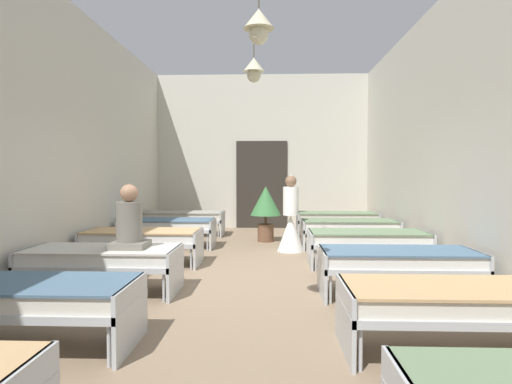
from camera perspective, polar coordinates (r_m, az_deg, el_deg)
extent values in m
cube|color=#8C755B|center=(6.41, -0.58, -11.63)|extent=(6.38, 12.26, 0.10)
cube|color=beige|center=(12.16, 0.76, 5.31)|extent=(6.18, 0.20, 4.23)
cube|color=beige|center=(7.05, -25.87, 7.12)|extent=(0.20, 11.66, 4.23)
cube|color=beige|center=(6.79, 25.73, 7.31)|extent=(0.20, 11.66, 4.23)
cube|color=#2D2823|center=(12.03, 0.74, 0.98)|extent=(1.40, 0.06, 2.40)
cone|color=beige|center=(6.58, 0.36, 21.74)|extent=(0.44, 0.44, 0.28)
sphere|color=beige|center=(6.51, 0.36, 19.91)|extent=(0.28, 0.28, 0.28)
cylinder|color=brown|center=(9.29, -0.28, 18.31)|extent=(0.02, 0.02, 0.36)
cone|color=beige|center=(9.21, -0.28, 16.34)|extent=(0.44, 0.44, 0.28)
sphere|color=beige|center=(9.16, -0.28, 15.00)|extent=(0.28, 0.28, 0.28)
cylinder|color=#B7BCC1|center=(3.77, -18.70, -18.52)|extent=(0.03, 0.03, 0.34)
cylinder|color=#B7BCC1|center=(4.41, -15.25, -15.33)|extent=(0.03, 0.03, 0.34)
cube|color=#B7BCC1|center=(4.37, -27.98, -12.87)|extent=(1.90, 0.84, 0.07)
cube|color=#B7BCC1|center=(4.03, -16.01, -15.31)|extent=(0.04, 0.84, 0.57)
cube|color=silver|center=(4.35, -28.01, -11.53)|extent=(1.82, 0.78, 0.14)
cube|color=slate|center=(4.33, -28.03, -10.48)|extent=(1.86, 0.82, 0.02)
cylinder|color=#B7BCC1|center=(3.61, 13.53, -19.41)|extent=(0.03, 0.03, 0.34)
cylinder|color=#B7BCC1|center=(4.27, 11.55, -15.86)|extent=(0.03, 0.03, 0.34)
cube|color=#B7BCC1|center=(4.12, 24.84, -13.78)|extent=(1.90, 0.84, 0.07)
cube|color=#B7BCC1|center=(3.89, 11.56, -15.91)|extent=(0.04, 0.84, 0.57)
cube|color=silver|center=(4.09, 24.87, -12.37)|extent=(1.82, 0.78, 0.14)
cube|color=tan|center=(4.07, 24.89, -11.25)|extent=(1.86, 0.82, 0.02)
cylinder|color=#B7BCC1|center=(5.98, -28.67, -10.79)|extent=(0.03, 0.03, 0.34)
cylinder|color=#B7BCC1|center=(6.59, -25.42, -9.50)|extent=(0.03, 0.03, 0.34)
cylinder|color=#B7BCC1|center=(5.32, -11.99, -12.17)|extent=(0.03, 0.03, 0.34)
cylinder|color=#B7BCC1|center=(6.00, -10.28, -10.48)|extent=(0.03, 0.03, 0.34)
cube|color=#B7BCC1|center=(5.88, -19.48, -8.82)|extent=(1.90, 0.84, 0.07)
cube|color=#B7BCC1|center=(6.29, -27.47, -9.03)|extent=(0.04, 0.84, 0.57)
cube|color=#B7BCC1|center=(5.62, -10.48, -10.15)|extent=(0.04, 0.84, 0.57)
cube|color=white|center=(5.86, -19.50, -7.81)|extent=(1.82, 0.78, 0.14)
cube|color=beige|center=(5.84, -19.51, -7.02)|extent=(1.86, 0.82, 0.02)
cylinder|color=#B7BCC1|center=(5.21, 9.74, -12.47)|extent=(0.03, 0.03, 0.34)
cylinder|color=#B7BCC1|center=(5.91, 8.80, -10.68)|extent=(0.03, 0.03, 0.34)
cylinder|color=#B7BCC1|center=(5.70, 27.70, -11.41)|extent=(0.03, 0.03, 0.34)
cylinder|color=#B7BCC1|center=(6.34, 24.86, -9.96)|extent=(0.03, 0.03, 0.34)
cube|color=#B7BCC1|center=(5.68, 18.10, -9.18)|extent=(1.90, 0.84, 0.07)
cube|color=#B7BCC1|center=(5.52, 8.62, -10.36)|extent=(0.04, 0.84, 0.57)
cube|color=#B7BCC1|center=(6.02, 26.75, -9.52)|extent=(0.04, 0.84, 0.57)
cube|color=white|center=(5.66, 18.12, -8.14)|extent=(1.82, 0.78, 0.14)
cube|color=slate|center=(5.65, 18.13, -7.32)|extent=(1.86, 0.82, 0.02)
cylinder|color=#B7BCC1|center=(7.47, -21.87, -8.05)|extent=(0.03, 0.03, 0.34)
cylinder|color=#B7BCC1|center=(8.12, -19.78, -7.18)|extent=(0.03, 0.03, 0.34)
cylinder|color=#B7BCC1|center=(6.95, -8.50, -8.68)|extent=(0.03, 0.03, 0.34)
cylinder|color=#B7BCC1|center=(7.65, -7.49, -7.65)|extent=(0.03, 0.03, 0.34)
cube|color=#B7BCC1|center=(7.47, -14.61, -6.36)|extent=(1.90, 0.84, 0.07)
cube|color=#B7BCC1|center=(7.80, -21.20, -6.73)|extent=(0.04, 0.84, 0.57)
cube|color=#B7BCC1|center=(7.27, -7.51, -7.25)|extent=(0.04, 0.84, 0.57)
cube|color=white|center=(7.45, -14.62, -5.56)|extent=(1.82, 0.78, 0.14)
cube|color=tan|center=(7.44, -14.62, -4.94)|extent=(1.86, 0.82, 0.02)
cylinder|color=#B7BCC1|center=(6.87, 7.84, -8.81)|extent=(0.03, 0.03, 0.34)
cylinder|color=#B7BCC1|center=(7.57, 7.30, -7.75)|extent=(0.03, 0.03, 0.34)
cylinder|color=#B7BCC1|center=(7.25, 21.81, -8.37)|extent=(0.03, 0.03, 0.34)
cylinder|color=#B7BCC1|center=(7.92, 20.05, -7.43)|extent=(0.03, 0.03, 0.34)
cube|color=#B7BCC1|center=(7.32, 14.40, -6.54)|extent=(1.90, 0.84, 0.07)
cube|color=#B7BCC1|center=(7.19, 7.08, -7.35)|extent=(0.04, 0.84, 0.57)
cube|color=#B7BCC1|center=(7.58, 21.33, -6.99)|extent=(0.04, 0.84, 0.57)
cube|color=white|center=(7.30, 14.41, -5.73)|extent=(1.82, 0.78, 0.14)
cube|color=slate|center=(7.29, 14.42, -5.09)|extent=(1.86, 0.82, 0.02)
cylinder|color=#B7BCC1|center=(9.04, -17.43, -6.18)|extent=(0.03, 0.03, 0.34)
cylinder|color=#B7BCC1|center=(9.71, -15.99, -5.57)|extent=(0.03, 0.03, 0.34)
cylinder|color=#B7BCC1|center=(8.61, -6.38, -6.50)|extent=(0.03, 0.03, 0.34)
cylinder|color=#B7BCC1|center=(9.32, -5.72, -5.82)|extent=(0.03, 0.03, 0.34)
cube|color=#B7BCC1|center=(9.10, -11.49, -4.75)|extent=(1.90, 0.84, 0.07)
cube|color=#B7BCC1|center=(9.37, -17.04, -5.14)|extent=(0.04, 0.84, 0.57)
cube|color=#B7BCC1|center=(8.94, -5.66, -5.41)|extent=(0.04, 0.84, 0.57)
cube|color=white|center=(9.09, -11.50, -4.10)|extent=(1.82, 0.78, 0.14)
cube|color=slate|center=(9.08, -11.50, -3.58)|extent=(1.86, 0.82, 0.02)
cylinder|color=#B7BCC1|center=(8.55, 6.70, -6.58)|extent=(0.03, 0.03, 0.34)
cylinder|color=#B7BCC1|center=(9.26, 6.35, -5.88)|extent=(0.03, 0.03, 0.34)
cylinder|color=#B7BCC1|center=(8.85, 18.07, -6.37)|extent=(0.03, 0.03, 0.34)
cylinder|color=#B7BCC1|center=(9.54, 16.88, -5.72)|extent=(0.03, 0.03, 0.34)
cube|color=#B7BCC1|center=(8.98, 12.09, -4.86)|extent=(1.90, 0.84, 0.07)
cube|color=#B7BCC1|center=(8.88, 6.13, -5.47)|extent=(0.04, 0.84, 0.57)
cube|color=#B7BCC1|center=(9.20, 17.82, -5.30)|extent=(0.04, 0.84, 0.57)
cube|color=white|center=(8.97, 12.09, -4.19)|extent=(1.82, 0.78, 0.14)
cube|color=slate|center=(8.96, 12.10, -3.67)|extent=(1.86, 0.82, 0.02)
cylinder|color=#B7BCC1|center=(10.65, -14.33, -4.85)|extent=(0.03, 0.03, 0.34)
cylinder|color=#B7BCC1|center=(11.33, -13.29, -4.40)|extent=(0.03, 0.03, 0.34)
cylinder|color=#B7BCC1|center=(10.29, -4.96, -5.03)|extent=(0.03, 0.03, 0.34)
cylinder|color=#B7BCC1|center=(11.00, -4.49, -4.54)|extent=(0.03, 0.03, 0.34)
cube|color=#B7BCC1|center=(10.76, -9.34, -3.63)|extent=(1.90, 0.84, 0.07)
cube|color=#B7BCC1|center=(10.99, -14.10, -4.00)|extent=(0.04, 0.84, 0.57)
cube|color=#B7BCC1|center=(10.62, -4.40, -4.16)|extent=(0.04, 0.84, 0.57)
cube|color=silver|center=(10.75, -9.34, -3.07)|extent=(1.82, 0.78, 0.14)
cube|color=#9E9E93|center=(10.74, -9.34, -2.64)|extent=(1.86, 0.82, 0.02)
cylinder|color=#B7BCC1|center=(10.23, 5.94, -5.08)|extent=(0.03, 0.03, 0.34)
cylinder|color=#B7BCC1|center=(10.95, 5.69, -4.58)|extent=(0.03, 0.03, 0.34)
cylinder|color=#B7BCC1|center=(10.49, 15.50, -4.97)|extent=(0.03, 0.03, 0.34)
cylinder|color=#B7BCC1|center=(11.19, 14.65, -4.50)|extent=(0.03, 0.03, 0.34)
cube|color=#B7BCC1|center=(10.66, 10.50, -3.69)|extent=(1.90, 0.84, 0.07)
cube|color=#B7BCC1|center=(10.57, 5.49, -4.19)|extent=(0.04, 0.84, 0.57)
cube|color=#B7BCC1|center=(10.84, 15.38, -4.11)|extent=(0.04, 0.84, 0.57)
cube|color=silver|center=(10.65, 10.50, -3.13)|extent=(1.82, 0.78, 0.14)
cube|color=slate|center=(10.64, 10.51, -2.69)|extent=(1.86, 0.82, 0.02)
cone|color=white|center=(8.50, 4.56, -5.39)|extent=(0.52, 0.52, 0.70)
cylinder|color=white|center=(8.44, 4.58, -1.18)|extent=(0.30, 0.30, 0.55)
sphere|color=#846047|center=(8.42, 4.58, 1.43)|extent=(0.22, 0.22, 0.22)
cone|color=white|center=(8.42, 4.59, 1.96)|extent=(0.18, 0.18, 0.10)
cylinder|color=slate|center=(5.69, -16.24, -4.16)|extent=(0.32, 0.32, 0.58)
cube|color=slate|center=(5.72, -16.21, -6.65)|extent=(0.44, 0.44, 0.08)
sphere|color=#A87A5B|center=(5.66, -16.29, -0.13)|extent=(0.22, 0.22, 0.22)
cylinder|color=brown|center=(9.68, 1.27, -5.36)|extent=(0.36, 0.36, 0.39)
cylinder|color=brown|center=(9.65, 1.28, -3.64)|extent=(0.06, 0.06, 0.20)
cone|color=#3D7A42|center=(9.61, 1.28, -1.15)|extent=(0.67, 0.67, 0.64)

